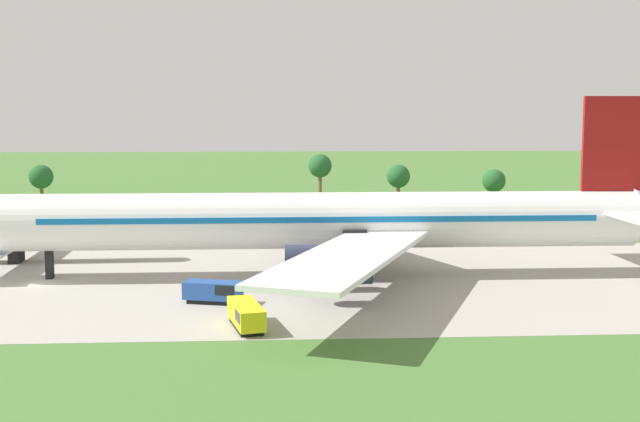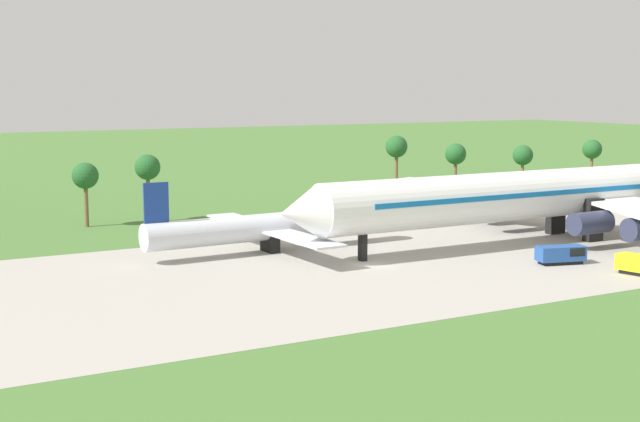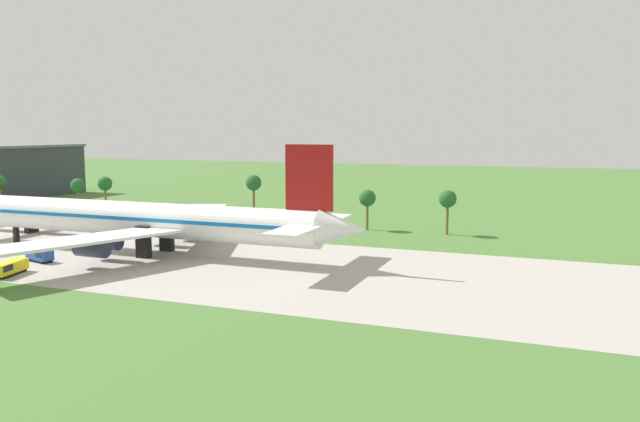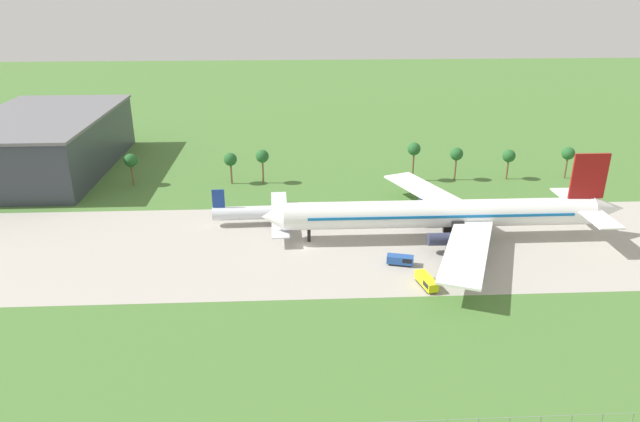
% 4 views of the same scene
% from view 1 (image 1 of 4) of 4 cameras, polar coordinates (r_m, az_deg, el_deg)
% --- Properties ---
extents(ground_plane, '(600.00, 600.00, 0.00)m').
position_cam_1_polar(ground_plane, '(86.34, -19.38, -4.90)').
color(ground_plane, '#477233').
extents(taxiway_strip, '(320.00, 44.00, 0.02)m').
position_cam_1_polar(taxiway_strip, '(86.34, -19.38, -4.89)').
color(taxiway_strip, '#A8A399').
rests_on(taxiway_strip, ground_plane).
extents(jet_airliner, '(79.39, 62.33, 18.98)m').
position_cam_1_polar(jet_airliner, '(84.58, 1.15, -0.71)').
color(jet_airliner, white).
rests_on(jet_airliner, ground_plane).
extents(regional_aircraft, '(30.75, 27.70, 8.89)m').
position_cam_1_polar(regional_aircraft, '(99.24, -20.90, -1.76)').
color(regional_aircraft, silver).
rests_on(regional_aircraft, ground_plane).
extents(baggage_tug, '(5.57, 3.30, 1.98)m').
position_cam_1_polar(baggage_tug, '(73.55, -7.47, -5.69)').
color(baggage_tug, black).
rests_on(baggage_tug, ground_plane).
extents(fuel_truck, '(3.35, 6.62, 2.02)m').
position_cam_1_polar(fuel_truck, '(64.56, -5.24, -7.41)').
color(fuel_truck, black).
rests_on(fuel_truck, ground_plane).
extents(palm_tree_row, '(125.56, 3.60, 11.10)m').
position_cam_1_polar(palm_tree_row, '(122.87, -5.82, 2.32)').
color(palm_tree_row, brown).
rests_on(palm_tree_row, ground_plane).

